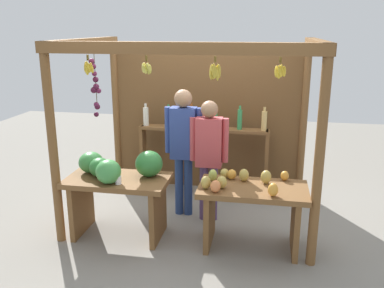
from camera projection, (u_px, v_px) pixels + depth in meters
name	position (u px, v px, depth m)	size (l,w,h in m)	color
ground_plane	(195.00, 213.00, 5.54)	(12.00, 12.00, 0.00)	gray
market_stall	(200.00, 109.00, 5.58)	(2.94, 2.08, 2.26)	brown
fruit_counter_left	(118.00, 181.00, 4.81)	(1.18, 0.67, 1.03)	brown
fruit_counter_right	(250.00, 201.00, 4.57)	(1.18, 0.65, 0.88)	brown
bottle_shelf_unit	(203.00, 141.00, 6.02)	(1.88, 0.22, 1.36)	brown
vendor_man	(183.00, 141.00, 5.27)	(0.48, 0.22, 1.66)	navy
vendor_woman	(209.00, 151.00, 5.14)	(0.48, 0.21, 1.55)	#573D68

